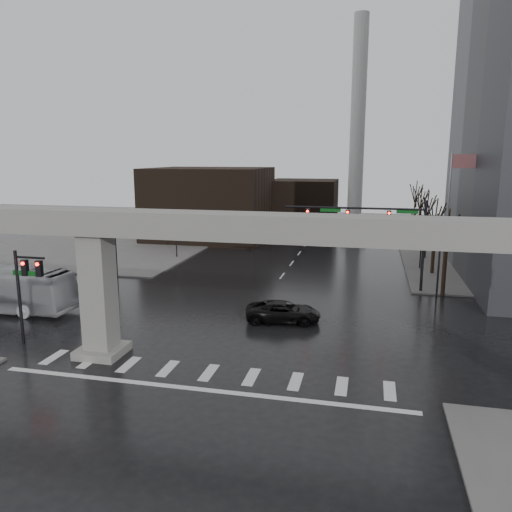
{
  "coord_description": "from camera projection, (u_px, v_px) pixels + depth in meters",
  "views": [
    {
      "loc": [
        8.26,
        -25.27,
        11.68
      ],
      "look_at": [
        0.26,
        9.38,
        4.5
      ],
      "focal_mm": 35.0,
      "sensor_mm": 36.0,
      "label": 1
    }
  ],
  "objects": [
    {
      "name": "tree_right_3",
      "position": [
        420.0,
        224.0,
        64.61
      ],
      "size": [
        1.11,
        1.66,
        8.02
      ],
      "color": "black",
      "rests_on": "ground"
    },
    {
      "name": "building_far_mid",
      "position": [
        303.0,
        206.0,
        77.58
      ],
      "size": [
        10.0,
        10.0,
        8.0
      ],
      "primitive_type": "cube",
      "color": "black",
      "rests_on": "ground"
    },
    {
      "name": "building_far_left",
      "position": [
        210.0,
        204.0,
        70.48
      ],
      "size": [
        16.0,
        14.0,
        10.0
      ],
      "primitive_type": "cube",
      "color": "black",
      "rests_on": "ground"
    },
    {
      "name": "lamp_left_1",
      "position": [
        176.0,
        228.0,
        57.3
      ],
      "size": [
        1.22,
        0.32,
        5.11
      ],
      "color": "black",
      "rests_on": "ground"
    },
    {
      "name": "ground",
      "position": [
        214.0,
        365.0,
        28.27
      ],
      "size": [
        160.0,
        160.0,
        0.0
      ],
      "primitive_type": "plane",
      "color": "black",
      "rests_on": "ground"
    },
    {
      "name": "tree_right_4",
      "position": [
        415.0,
        216.0,
        72.23
      ],
      "size": [
        1.12,
        1.69,
        8.19
      ],
      "color": "black",
      "rests_on": "ground"
    },
    {
      "name": "lamp_right_0",
      "position": [
        439.0,
        265.0,
        37.98
      ],
      "size": [
        1.22,
        0.32,
        5.11
      ],
      "color": "black",
      "rests_on": "ground"
    },
    {
      "name": "smokestack",
      "position": [
        357.0,
        143.0,
        68.24
      ],
      "size": [
        3.6,
        3.6,
        30.0
      ],
      "color": "beige",
      "rests_on": "ground"
    },
    {
      "name": "lamp_right_2",
      "position": [
        412.0,
        220.0,
        64.72
      ],
      "size": [
        1.22,
        0.32,
        5.11
      ],
      "color": "black",
      "rests_on": "ground"
    },
    {
      "name": "signal_left_pole",
      "position": [
        26.0,
        282.0,
        30.64
      ],
      "size": [
        2.3,
        0.3,
        6.0
      ],
      "color": "black",
      "rests_on": "ground"
    },
    {
      "name": "tree_right_2",
      "position": [
        426.0,
        234.0,
        56.98
      ],
      "size": [
        1.1,
        1.63,
        7.85
      ],
      "color": "black",
      "rests_on": "ground"
    },
    {
      "name": "elevated_guideway",
      "position": [
        235.0,
        247.0,
        26.63
      ],
      "size": [
        48.0,
        2.6,
        8.7
      ],
      "color": "gray",
      "rests_on": "ground"
    },
    {
      "name": "flagpole_assembly",
      "position": [
        452.0,
        203.0,
        44.42
      ],
      "size": [
        2.06,
        0.12,
        12.0
      ],
      "color": "silver",
      "rests_on": "ground"
    },
    {
      "name": "sidewalk_nw",
      "position": [
        113.0,
        242.0,
        68.37
      ],
      "size": [
        28.0,
        36.0,
        0.15
      ],
      "primitive_type": "cube",
      "color": "slate",
      "rests_on": "ground"
    },
    {
      "name": "pickup_truck",
      "position": [
        283.0,
        312.0,
        35.58
      ],
      "size": [
        5.57,
        3.12,
        1.47
      ],
      "primitive_type": "imported",
      "rotation": [
        0.0,
        0.0,
        1.7
      ],
      "color": "black",
      "rests_on": "ground"
    },
    {
      "name": "lamp_left_2",
      "position": [
        213.0,
        214.0,
        70.67
      ],
      "size": [
        1.22,
        0.32,
        5.11
      ],
      "color": "black",
      "rests_on": "ground"
    },
    {
      "name": "lamp_left_0",
      "position": [
        116.0,
        250.0,
        43.93
      ],
      "size": [
        1.22,
        0.32,
        5.11
      ],
      "color": "black",
      "rests_on": "ground"
    },
    {
      "name": "signal_mast_arm",
      "position": [
        379.0,
        224.0,
        43.09
      ],
      "size": [
        12.12,
        0.43,
        8.0
      ],
      "color": "black",
      "rests_on": "ground"
    },
    {
      "name": "lamp_right_1",
      "position": [
        422.0,
        237.0,
        51.35
      ],
      "size": [
        1.22,
        0.32,
        5.11
      ],
      "color": "black",
      "rests_on": "ground"
    },
    {
      "name": "tree_right_0",
      "position": [
        445.0,
        264.0,
        41.72
      ],
      "size": [
        1.09,
        1.58,
        7.5
      ],
      "color": "black",
      "rests_on": "ground"
    },
    {
      "name": "tree_right_1",
      "position": [
        434.0,
        246.0,
        49.35
      ],
      "size": [
        1.09,
        1.61,
        7.67
      ],
      "color": "black",
      "rests_on": "ground"
    }
  ]
}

